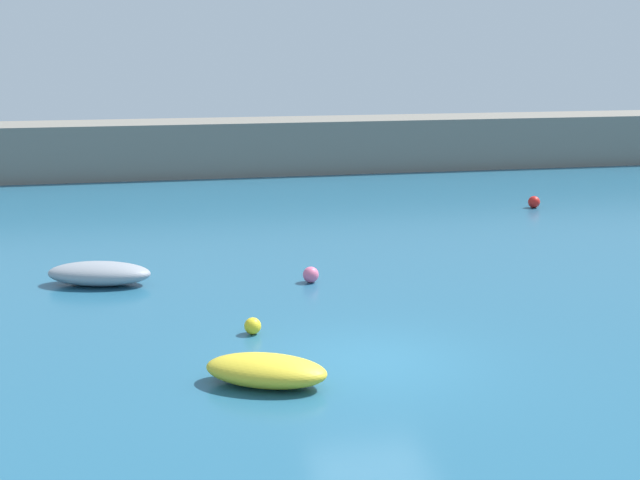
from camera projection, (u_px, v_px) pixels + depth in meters
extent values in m
cube|color=#235B7A|center=(373.00, 366.00, 18.18)|extent=(120.00, 120.00, 0.20)
cube|color=slate|center=(224.00, 147.00, 44.06)|extent=(59.38, 3.82, 2.59)
ellipsoid|color=yellow|center=(266.00, 370.00, 16.84)|extent=(2.64, 2.09, 0.58)
ellipsoid|color=gray|center=(99.00, 273.00, 23.81)|extent=(3.01, 1.94, 0.63)
sphere|color=yellow|center=(253.00, 326.00, 19.81)|extent=(0.38, 0.38, 0.38)
sphere|color=red|center=(534.00, 202.00, 34.90)|extent=(0.47, 0.47, 0.47)
sphere|color=#EA668C|center=(311.00, 275.00, 24.07)|extent=(0.43, 0.43, 0.43)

